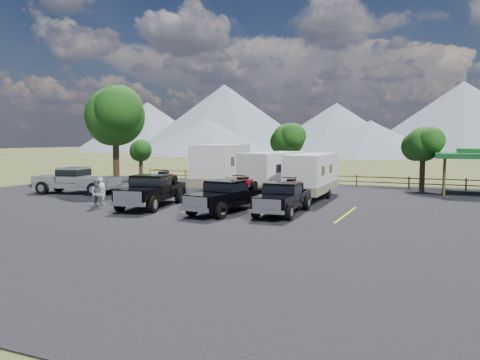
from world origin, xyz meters
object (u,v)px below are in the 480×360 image
at_px(rig_left, 152,189).
at_px(trailer_center, 275,173).
at_px(trailer_right, 312,175).
at_px(pickup_silver, 76,180).
at_px(rig_right, 283,197).
at_px(trailer_left, 222,167).
at_px(person_b, 98,194).
at_px(person_a, 101,191).
at_px(tree_big_nw, 115,116).
at_px(rig_center, 228,195).

height_order(rig_left, trailer_center, trailer_center).
distance_m(trailer_right, pickup_silver, 16.45).
height_order(rig_right, trailer_left, trailer_left).
bearing_deg(person_b, rig_right, -1.56).
height_order(rig_left, trailer_right, trailer_right).
relative_size(pickup_silver, person_a, 3.96).
xyz_separation_m(trailer_right, pickup_silver, (-15.92, -4.11, -0.54)).
bearing_deg(trailer_right, person_b, -138.67).
xyz_separation_m(tree_big_nw, person_b, (5.51, -8.51, -4.73)).
height_order(rig_right, pickup_silver, pickup_silver).
bearing_deg(tree_big_nw, person_a, -57.14).
bearing_deg(trailer_left, trailer_right, -24.63).
xyz_separation_m(tree_big_nw, rig_right, (15.52, -6.09, -4.68)).
xyz_separation_m(rig_left, trailer_left, (0.02, 9.02, 0.82)).
relative_size(trailer_right, person_a, 5.08).
bearing_deg(trailer_right, tree_big_nw, -179.57).
bearing_deg(tree_big_nw, rig_right, -21.44).
bearing_deg(trailer_right, person_a, -144.54).
relative_size(rig_left, trailer_left, 0.64).
relative_size(rig_right, trailer_center, 0.65).
xyz_separation_m(rig_left, rig_center, (4.78, -0.11, -0.07)).
bearing_deg(rig_center, rig_right, 22.32).
bearing_deg(rig_center, trailer_right, 78.77).
bearing_deg(trailer_right, trailer_left, 164.83).
xyz_separation_m(trailer_right, person_a, (-10.47, -7.92, -0.69)).
height_order(tree_big_nw, person_a, tree_big_nw).
bearing_deg(trailer_left, pickup_silver, -156.77).
xyz_separation_m(rig_right, pickup_silver, (-16.20, 2.53, 0.09)).
distance_m(rig_left, person_b, 3.00).
xyz_separation_m(tree_big_nw, pickup_silver, (-0.68, -3.56, -4.59)).
bearing_deg(trailer_left, tree_big_nw, -174.83).
bearing_deg(trailer_center, trailer_right, -8.86).
bearing_deg(pickup_silver, trailer_right, 94.39).
bearing_deg(person_a, rig_center, 162.01).
bearing_deg(trailer_left, trailer_center, -23.83).
relative_size(rig_center, rig_right, 1.06).
bearing_deg(trailer_left, rig_center, -73.58).
xyz_separation_m(tree_big_nw, trailer_center, (12.42, 1.29, -4.02)).
bearing_deg(pickup_silver, tree_big_nw, 159.04).
xyz_separation_m(pickup_silver, person_a, (5.44, -3.81, -0.15)).
relative_size(rig_right, trailer_left, 0.55).
bearing_deg(rig_right, rig_center, -167.61).
bearing_deg(rig_left, pickup_silver, 149.49).
height_order(rig_center, person_b, rig_center).
bearing_deg(rig_right, pickup_silver, 169.13).
distance_m(rig_right, trailer_center, 8.03).
relative_size(rig_left, trailer_right, 0.77).
xyz_separation_m(trailer_left, person_a, (-3.16, -9.68, -0.98)).
relative_size(trailer_right, pickup_silver, 1.28).
height_order(rig_center, rig_right, rig_center).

